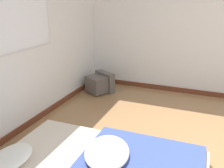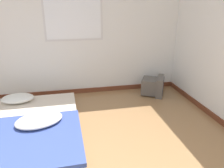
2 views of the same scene
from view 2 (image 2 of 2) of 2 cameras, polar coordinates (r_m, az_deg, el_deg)
wall_back at (r=4.21m, az=-17.11°, el=13.77°), size 7.52×0.08×2.60m
mattress_bed at (r=3.25m, az=-21.31°, el=-10.86°), size 1.43×2.09×0.29m
crt_tv at (r=4.39m, az=10.85°, el=-0.48°), size 0.55×0.55×0.37m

